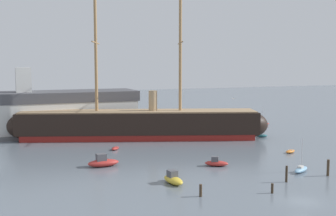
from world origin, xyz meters
TOP-DOWN VIEW (x-y plane):
  - ground_plane at (0.00, 0.00)m, footprint 400.00×400.00m
  - tall_ship at (-4.99, 46.71)m, footprint 57.99×24.25m
  - motorboat_foreground_left at (-11.08, 12.58)m, footprint 2.18×4.32m
  - sailboat_foreground_right at (8.72, 11.18)m, footprint 3.93×2.92m
  - motorboat_near_centre at (-1.13, 19.10)m, footprint 3.88×3.13m
  - motorboat_mid_left at (-17.65, 25.29)m, footprint 4.90×2.14m
  - dinghy_mid_right at (15.72, 22.89)m, footprint 2.67×1.91m
  - dinghy_alongside_bow at (-12.61, 37.12)m, footprint 2.30×2.59m
  - dinghy_alongside_stern at (20.32, 38.76)m, footprint 2.72×1.76m
  - motorboat_far_left at (-28.03, 56.03)m, footprint 3.15×3.69m
  - sailboat_far_right at (30.69, 53.74)m, footprint 3.58×1.39m
  - motorboat_distant_centre at (2.72, 62.22)m, footprint 4.31×2.56m
  - mooring_piling_nearest at (10.93, 8.06)m, footprint 0.38×0.38m
  - mooring_piling_left_pair at (-10.13, 6.12)m, footprint 0.36×0.36m
  - mooring_piling_right_pair at (-1.29, 4.08)m, footprint 0.32×0.32m
  - mooring_piling_midwater at (3.42, 7.56)m, footprint 0.32×0.32m
  - dockside_warehouse_left at (-24.72, 59.94)m, footprint 48.41×13.36m
  - seagull_in_flight at (9.82, 33.02)m, footprint 0.41×1.14m

SIDE VIEW (x-z plane):
  - ground_plane at x=0.00m, z-range 0.00..0.00m
  - dinghy_alongside_bow at x=-12.61m, z-range 0.00..0.58m
  - dinghy_mid_right at x=15.72m, z-range 0.00..0.58m
  - dinghy_alongside_stern at x=20.32m, z-range 0.00..0.60m
  - sailboat_far_right at x=30.69m, z-range -1.89..2.66m
  - sailboat_foreground_right at x=8.72m, z-range -2.09..2.94m
  - motorboat_far_left at x=-28.03m, z-range -0.22..1.24m
  - motorboat_near_centre at x=-1.13m, z-range -0.23..1.29m
  - motorboat_distant_centre at x=2.72m, z-range -0.25..1.44m
  - motorboat_foreground_left at x=-11.08m, z-range -0.26..1.48m
  - mooring_piling_right_pair at x=-1.29m, z-range 0.00..1.23m
  - motorboat_mid_left at x=-17.65m, z-range -0.30..1.74m
  - mooring_piling_left_pair at x=-10.13m, z-range 0.00..1.51m
  - mooring_piling_midwater at x=3.42m, z-range 0.00..2.24m
  - mooring_piling_nearest at x=10.93m, z-range 0.00..2.37m
  - tall_ship at x=-4.99m, z-range -11.36..17.57m
  - dockside_warehouse_left at x=-24.72m, z-range -2.70..12.29m
  - seagull_in_flight at x=9.82m, z-range 9.08..9.21m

